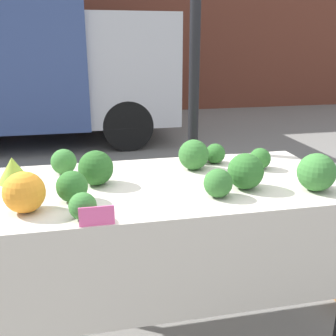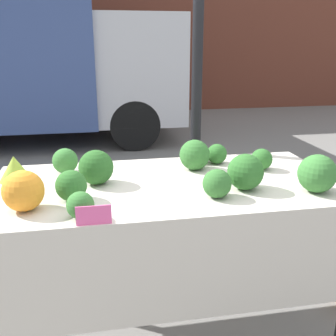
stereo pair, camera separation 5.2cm
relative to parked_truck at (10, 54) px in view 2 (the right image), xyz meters
name	(u,v)px [view 2 (the right image)]	position (x,y,z in m)	size (l,w,h in m)	color
ground_plane	(168,321)	(1.63, -4.82, -1.41)	(40.00, 40.00, 0.00)	gray
tent_pole	(196,118)	(1.94, -4.20, -0.30)	(0.07, 0.07, 2.21)	black
parked_truck	(10,54)	(0.00, 0.00, 0.00)	(4.98, 2.10, 2.65)	#384C84
market_table	(170,207)	(1.63, -4.89, -0.63)	(1.83, 0.91, 0.88)	beige
orange_cauliflower	(23,191)	(0.95, -5.06, -0.43)	(0.18, 0.18, 0.18)	orange
romanesco_head	(15,168)	(0.84, -4.64, -0.46)	(0.17, 0.17, 0.13)	#93B238
broccoli_head_0	(65,161)	(1.09, -4.56, -0.45)	(0.14, 0.14, 0.14)	#387533
broccoli_head_1	(217,154)	(1.99, -4.54, -0.46)	(0.12, 0.12, 0.12)	#2D6628
broccoli_head_2	(245,172)	(2.00, -4.99, -0.43)	(0.18, 0.18, 0.18)	#2D6628
broccoli_head_3	(262,159)	(2.21, -4.70, -0.46)	(0.12, 0.12, 0.12)	#2D6628
broccoli_head_4	(71,186)	(1.15, -4.98, -0.45)	(0.15, 0.15, 0.15)	#2D6628
broccoli_head_5	(197,152)	(1.88, -4.48, -0.46)	(0.13, 0.13, 0.13)	#2D6628
broccoli_head_6	(195,155)	(1.83, -4.63, -0.44)	(0.18, 0.18, 0.18)	#336B2D
broccoli_head_7	(80,205)	(1.19, -5.19, -0.47)	(0.12, 0.12, 0.12)	#387533
broccoli_head_8	(217,184)	(1.82, -5.07, -0.45)	(0.14, 0.14, 0.14)	#336B2D
broccoli_head_9	(96,167)	(1.26, -4.77, -0.43)	(0.18, 0.18, 0.18)	#285B23
broccoli_head_10	(317,174)	(2.33, -5.09, -0.43)	(0.19, 0.19, 0.19)	#387533
price_sign	(94,215)	(1.25, -5.26, -0.48)	(0.14, 0.01, 0.08)	#F45B9E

